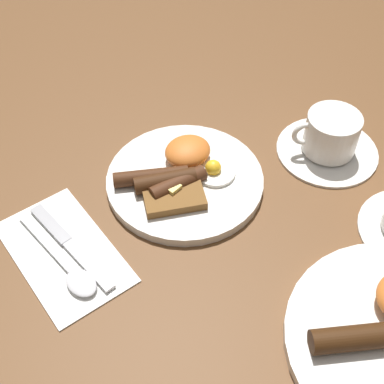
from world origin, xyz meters
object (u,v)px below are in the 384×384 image
(breakfast_plate_near, at_px, (183,177))
(teacup_near, at_px, (330,138))
(knife, at_px, (67,241))
(spoon, at_px, (73,274))

(breakfast_plate_near, distance_m, teacup_near, 0.24)
(teacup_near, distance_m, knife, 0.43)
(breakfast_plate_near, xyz_separation_m, spoon, (0.21, 0.06, -0.01))
(breakfast_plate_near, relative_size, knife, 1.29)
(teacup_near, xyz_separation_m, spoon, (0.44, -0.01, -0.02))
(breakfast_plate_near, height_order, knife, breakfast_plate_near)
(breakfast_plate_near, relative_size, spoon, 1.35)
(teacup_near, height_order, knife, teacup_near)
(teacup_near, height_order, spoon, teacup_near)
(spoon, bearing_deg, teacup_near, 79.91)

